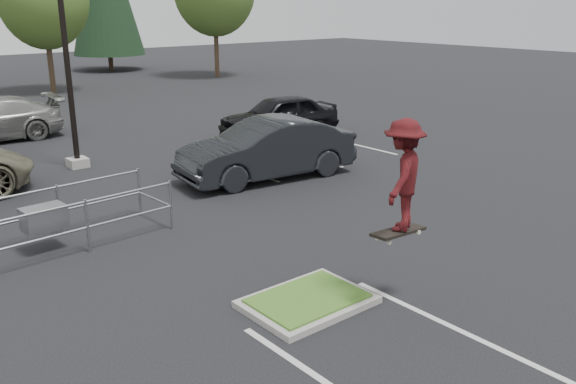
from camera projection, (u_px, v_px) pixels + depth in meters
ground at (308, 305)px, 10.94m from camera, size 120.00×120.00×0.00m
grass_median at (308, 301)px, 10.91m from camera, size 2.20×1.60×0.16m
stall_lines at (98, 230)px, 14.54m from camera, size 22.62×17.60×0.01m
light_pole at (63, 24)px, 18.69m from camera, size 0.70×0.60×10.12m
decid_c at (43, 1)px, 34.93m from camera, size 5.12×5.12×8.38m
cart_corral at (51, 216)px, 13.21m from camera, size 4.33×1.77×1.20m
skateboarder at (402, 176)px, 10.21m from camera, size 1.43×1.20×2.08m
car_r_charc at (267, 149)px, 18.55m from camera, size 5.69×2.59×1.81m
car_r_black at (279, 116)px, 24.39m from camera, size 5.11×2.61×1.67m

